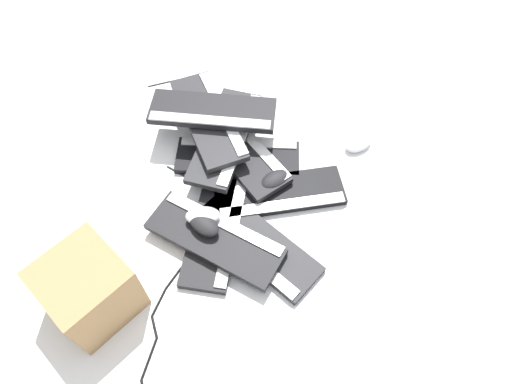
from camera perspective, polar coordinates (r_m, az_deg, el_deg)
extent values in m
plane|color=white|center=(1.56, -0.10, -1.06)|extent=(3.20, 3.20, 0.00)
cube|color=#232326|center=(1.46, 0.08, -6.36)|extent=(0.45, 0.37, 0.02)
cube|color=silver|center=(1.43, -1.44, -7.59)|extent=(0.37, 0.26, 0.01)
cube|color=black|center=(1.56, 2.94, -0.19)|extent=(0.19, 0.45, 0.02)
cube|color=silver|center=(1.52, 3.36, -1.65)|extent=(0.08, 0.42, 0.01)
cube|color=black|center=(1.65, -2.30, 4.34)|extent=(0.27, 0.46, 0.02)
cube|color=silver|center=(1.67, -2.18, 6.19)|extent=(0.16, 0.41, 0.01)
cube|color=black|center=(1.50, -5.04, -4.36)|extent=(0.46, 0.31, 0.02)
cube|color=#B2B5BA|center=(1.48, -2.94, -4.39)|extent=(0.40, 0.20, 0.01)
cube|color=black|center=(1.63, -2.21, 5.37)|extent=(0.46, 0.30, 0.02)
cube|color=silver|center=(1.64, -0.60, 6.60)|extent=(0.40, 0.19, 0.01)
cube|color=#232326|center=(1.63, -3.90, 6.84)|extent=(0.46, 0.35, 0.02)
cube|color=silver|center=(1.61, -2.01, 6.78)|extent=(0.38, 0.24, 0.01)
cube|color=black|center=(1.44, -5.18, -5.86)|extent=(0.41, 0.42, 0.02)
cube|color=#B2B5BA|center=(1.45, -4.04, -3.88)|extent=(0.32, 0.33, 0.01)
cube|color=#232326|center=(1.65, -6.04, 9.08)|extent=(0.46, 0.21, 0.02)
cube|color=silver|center=(1.65, -4.21, 10.00)|extent=(0.42, 0.09, 0.01)
cube|color=black|center=(1.63, -5.44, 10.04)|extent=(0.30, 0.46, 0.02)
cube|color=#B2B5BA|center=(1.59, -5.81, 8.92)|extent=(0.18, 0.40, 0.01)
ellipsoid|color=#B7B7BC|center=(1.44, -6.67, -2.98)|extent=(0.09, 0.12, 0.04)
ellipsoid|color=black|center=(1.43, -6.52, -4.01)|extent=(0.13, 0.12, 0.04)
ellipsoid|color=black|center=(1.55, 2.43, 1.59)|extent=(0.10, 0.13, 0.04)
ellipsoid|color=silver|center=(1.72, 12.68, 5.97)|extent=(0.10, 0.13, 0.04)
cylinder|color=black|center=(1.45, -10.06, -10.21)|extent=(0.08, 0.08, 0.01)
cylinder|color=black|center=(1.43, -12.07, -13.32)|extent=(0.08, 0.06, 0.01)
cylinder|color=black|center=(1.41, -12.62, -16.12)|extent=(0.07, 0.01, 0.01)
cylinder|color=black|center=(1.39, -13.23, -19.59)|extent=(0.11, 0.06, 0.01)
sphere|color=black|center=(1.46, -8.89, -8.68)|extent=(0.01, 0.01, 0.01)
sphere|color=black|center=(1.44, -11.25, -11.76)|extent=(0.01, 0.01, 0.01)
sphere|color=black|center=(1.42, -12.90, -14.89)|extent=(0.01, 0.01, 0.01)
sphere|color=black|center=(1.40, -12.32, -17.38)|extent=(0.01, 0.01, 0.01)
sphere|color=black|center=(1.38, -14.17, -21.83)|extent=(0.01, 0.01, 0.01)
cylinder|color=black|center=(1.64, -9.83, 2.52)|extent=(0.07, 0.07, 0.01)
cylinder|color=black|center=(1.63, -7.76, 2.20)|extent=(0.02, 0.05, 0.01)
cylinder|color=black|center=(1.64, -6.11, 3.36)|extent=(0.05, 0.06, 0.01)
cylinder|color=black|center=(1.68, -5.06, 5.00)|extent=(0.06, 0.04, 0.01)
cylinder|color=black|center=(1.73, -4.69, 7.13)|extent=(0.10, 0.03, 0.01)
cylinder|color=black|center=(1.79, -4.68, 9.63)|extent=(0.11, 0.02, 0.01)
cylinder|color=black|center=(1.85, -5.35, 11.43)|extent=(0.06, 0.03, 0.01)
cylinder|color=black|center=(1.89, -6.34, 12.54)|extent=(0.06, 0.02, 0.01)
cylinder|color=black|center=(1.93, -7.71, 13.54)|extent=(0.07, 0.06, 0.01)
cylinder|color=black|center=(1.95, -9.75, 13.72)|extent=(0.01, 0.07, 0.01)
cylinder|color=black|center=(1.95, -12.06, 13.12)|extent=(0.01, 0.09, 0.01)
sphere|color=black|center=(1.66, -11.00, 3.18)|extent=(0.01, 0.01, 0.01)
sphere|color=black|center=(1.62, -8.63, 1.84)|extent=(0.01, 0.01, 0.01)
sphere|color=black|center=(1.63, -6.89, 2.55)|extent=(0.01, 0.01, 0.01)
sphere|color=black|center=(1.66, -5.34, 4.15)|extent=(0.01, 0.01, 0.01)
sphere|color=black|center=(1.70, -4.79, 5.83)|extent=(0.01, 0.01, 0.01)
sphere|color=black|center=(1.76, -4.59, 8.37)|extent=(0.01, 0.01, 0.01)
sphere|color=black|center=(1.83, -4.76, 10.84)|extent=(0.01, 0.01, 0.01)
sphere|color=black|center=(1.87, -5.94, 12.00)|extent=(0.01, 0.01, 0.01)
sphere|color=black|center=(1.91, -6.73, 13.08)|extent=(0.01, 0.01, 0.01)
sphere|color=black|center=(1.95, -8.67, 13.99)|extent=(0.01, 0.01, 0.01)
sphere|color=black|center=(1.95, -10.82, 13.45)|extent=(0.01, 0.01, 0.01)
sphere|color=black|center=(1.95, -13.29, 12.78)|extent=(0.01, 0.01, 0.01)
cube|color=#9E774C|center=(1.38, -20.17, -11.31)|extent=(0.30, 0.30, 0.22)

